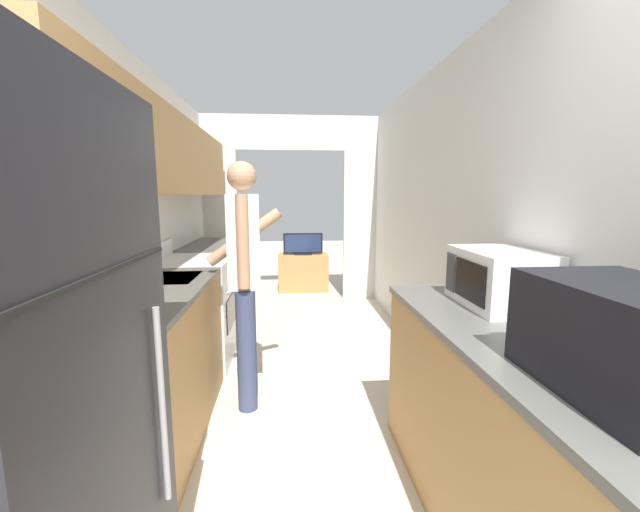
% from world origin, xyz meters
% --- Properties ---
extents(wall_left, '(0.38, 7.30, 2.50)m').
position_xyz_m(wall_left, '(-1.13, 2.25, 1.46)').
color(wall_left, silver).
rests_on(wall_left, ground_plane).
extents(wall_right, '(0.06, 7.30, 2.50)m').
position_xyz_m(wall_right, '(1.20, 1.85, 1.25)').
color(wall_right, silver).
rests_on(wall_right, ground_plane).
extents(wall_far_with_doorway, '(2.75, 0.06, 2.50)m').
position_xyz_m(wall_far_with_doorway, '(0.00, 4.93, 1.42)').
color(wall_far_with_doorway, silver).
rests_on(wall_far_with_doorway, ground_plane).
extents(counter_left, '(0.62, 3.72, 0.92)m').
position_xyz_m(counter_left, '(-0.87, 2.83, 0.46)').
color(counter_left, '#B2844C').
rests_on(counter_left, ground_plane).
extents(counter_right, '(0.62, 1.74, 0.92)m').
position_xyz_m(counter_right, '(0.87, 0.94, 0.46)').
color(counter_right, '#B2844C').
rests_on(counter_right, ground_plane).
extents(range_oven, '(0.66, 0.77, 1.06)m').
position_xyz_m(range_oven, '(-0.87, 2.91, 0.46)').
color(range_oven, white).
rests_on(range_oven, ground_plane).
extents(person, '(0.54, 0.39, 1.68)m').
position_xyz_m(person, '(-0.34, 2.17, 0.90)').
color(person, '#384266').
rests_on(person, ground_plane).
extents(suitcase, '(0.38, 0.55, 0.31)m').
position_xyz_m(suitcase, '(0.87, 0.49, 1.07)').
color(suitcase, black).
rests_on(suitcase, counter_right).
extents(microwave, '(0.34, 0.50, 0.28)m').
position_xyz_m(microwave, '(0.98, 1.35, 1.05)').
color(microwave, white).
rests_on(microwave, counter_right).
extents(tv_cabinet, '(0.75, 0.42, 0.56)m').
position_xyz_m(tv_cabinet, '(0.18, 5.46, 0.28)').
color(tv_cabinet, '#B2844C').
rests_on(tv_cabinet, ground_plane).
extents(television, '(0.59, 0.16, 0.33)m').
position_xyz_m(television, '(0.18, 5.42, 0.72)').
color(television, black).
rests_on(television, tv_cabinet).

